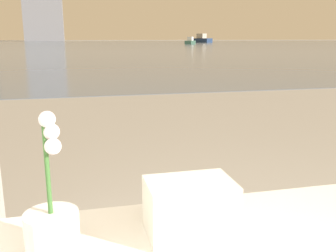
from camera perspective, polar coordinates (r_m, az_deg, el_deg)
potted_orchid at (r=1.05m, az=-17.23°, el=-14.29°), size 0.14×0.14×0.39m
towel_stack at (r=1.11m, az=3.33°, el=-12.28°), size 0.25×0.17×0.16m
harbor_water at (r=62.17m, az=-13.39°, el=12.02°), size 180.00×110.00×0.01m
harbor_boat_0 at (r=82.29m, az=5.12°, el=13.02°), size 3.69×5.17×1.85m
harbor_boat_2 at (r=62.98m, az=3.42°, el=12.74°), size 2.55×3.20×1.16m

